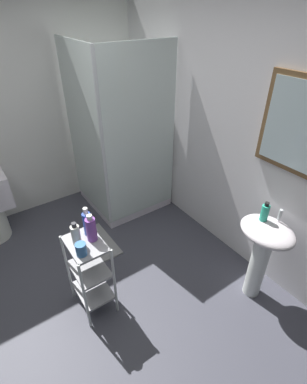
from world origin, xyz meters
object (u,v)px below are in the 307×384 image
Objects in this scene: rinse_cup at (81,249)px; bath_mat at (94,244)px; storage_cart at (90,270)px; lotion_bottle_white at (76,235)px; shower_stall at (120,175)px; conditioner_bottle_purple at (91,229)px; pedestal_sink at (263,246)px; hand_soap_bottle at (265,212)px; shampoo_bottle_blue at (87,223)px.

rinse_cup is 1.18m from bath_mat.
storage_cart reaches higher than bath_mat.
lotion_bottle_white is 0.13m from rinse_cup.
storage_cart is at bearing -39.06° from shower_stall.
rinse_cup is at bearing -52.80° from conditioner_bottle_purple.
pedestal_sink is (1.90, 0.30, 0.12)m from shower_stall.
bath_mat is at bearing 160.07° from conditioner_bottle_purple.
rinse_cup is at bearing -33.66° from storage_cart.
lotion_bottle_white is at bearing -101.85° from conditioner_bottle_purple.
hand_soap_bottle reaches higher than rinse_cup.
rinse_cup is at bearing -25.90° from bath_mat.
lotion_bottle_white is at bearing -119.91° from pedestal_sink.
hand_soap_bottle reaches higher than lotion_bottle_white.
conditioner_bottle_purple reaches higher than bath_mat.
conditioner_bottle_purple reaches higher than lotion_bottle_white.
rinse_cup is (0.18, -0.14, -0.06)m from shampoo_bottle_blue.
storage_cart is 4.32× the size of hand_soap_bottle.
conditioner_bottle_purple is 2.31× the size of rinse_cup.
shampoo_bottle_blue is at bearing -124.25° from pedestal_sink.
storage_cart is 1.50m from hand_soap_bottle.
shampoo_bottle_blue reaches higher than conditioner_bottle_purple.
conditioner_bottle_purple is at bearing -121.43° from pedestal_sink.
hand_soap_bottle is 1.49m from lotion_bottle_white.
storage_cart is 0.43m from shampoo_bottle_blue.
pedestal_sink is 7.95× the size of rinse_cup.
shower_stall is at bearing 127.36° from bath_mat.
bath_mat is at bearing 151.11° from lotion_bottle_white.
storage_cart is 3.14× the size of conditioner_bottle_purple.
conditioner_bottle_purple is 0.18m from rinse_cup.
bath_mat is (-0.61, 0.25, -0.84)m from shampoo_bottle_blue.
shower_stall reaches higher than hand_soap_bottle.
hand_soap_bottle is 1.68× the size of rinse_cup.
pedestal_sink is 1.09× the size of storage_cart.
lotion_bottle_white is (-0.75, -1.31, 0.25)m from pedestal_sink.
pedestal_sink is at bearing 33.61° from bath_mat.
pedestal_sink is 1.42m from conditioner_bottle_purple.
shower_stall is 7.95× the size of shampoo_bottle_blue.
hand_soap_bottle is 0.29× the size of bath_mat.
pedestal_sink is at bearing 9.01° from shower_stall.
hand_soap_bottle reaches higher than bath_mat.
storage_cart is (1.18, -0.96, -0.03)m from shower_stall.
lotion_bottle_white is (0.06, -0.12, -0.02)m from shampoo_bottle_blue.
lotion_bottle_white is 0.86× the size of conditioner_bottle_purple.
lotion_bottle_white is 1.12m from bath_mat.
shower_stall reaches higher than conditioner_bottle_purple.
shower_stall is at bearing 140.94° from storage_cart.
pedestal_sink is 1.53m from lotion_bottle_white.
conditioner_bottle_purple is at bearing 127.20° from rinse_cup.
lotion_bottle_white is at bearing -41.12° from shower_stall.
pedestal_sink is 3.22× the size of shampoo_bottle_blue.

